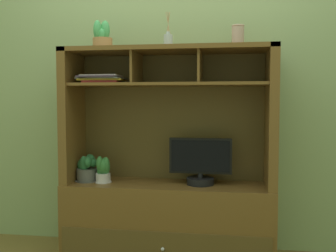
{
  "coord_description": "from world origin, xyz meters",
  "views": [
    {
      "loc": [
        0.42,
        -2.69,
        1.1
      ],
      "look_at": [
        0.0,
        0.0,
        0.92
      ],
      "focal_mm": 42.09,
      "sensor_mm": 36.0,
      "label": 1
    }
  ],
  "objects_px": {
    "magazine_stack_left": "(102,79)",
    "potted_succulent": "(102,37)",
    "tv_monitor": "(200,164)",
    "potted_orchid": "(103,170)",
    "diffuser_bottle": "(168,41)",
    "media_console": "(168,192)",
    "ceramic_vase": "(238,36)",
    "potted_fern": "(87,170)"
  },
  "relations": [
    {
      "from": "potted_fern",
      "to": "ceramic_vase",
      "type": "xyz_separation_m",
      "value": [
        1.06,
        0.04,
        0.93
      ]
    },
    {
      "from": "potted_orchid",
      "to": "media_console",
      "type": "bearing_deg",
      "value": 5.95
    },
    {
      "from": "potted_orchid",
      "to": "diffuser_bottle",
      "type": "bearing_deg",
      "value": 5.69
    },
    {
      "from": "magazine_stack_left",
      "to": "potted_succulent",
      "type": "distance_m",
      "value": 0.3
    },
    {
      "from": "magazine_stack_left",
      "to": "diffuser_bottle",
      "type": "height_order",
      "value": "diffuser_bottle"
    },
    {
      "from": "magazine_stack_left",
      "to": "potted_orchid",
      "type": "bearing_deg",
      "value": 57.06
    },
    {
      "from": "potted_orchid",
      "to": "potted_fern",
      "type": "relative_size",
      "value": 1.0
    },
    {
      "from": "potted_orchid",
      "to": "tv_monitor",
      "type": "bearing_deg",
      "value": 2.82
    },
    {
      "from": "media_console",
      "to": "diffuser_bottle",
      "type": "distance_m",
      "value": 1.05
    },
    {
      "from": "media_console",
      "to": "tv_monitor",
      "type": "height_order",
      "value": "media_console"
    },
    {
      "from": "magazine_stack_left",
      "to": "diffuser_bottle",
      "type": "distance_m",
      "value": 0.53
    },
    {
      "from": "magazine_stack_left",
      "to": "ceramic_vase",
      "type": "distance_m",
      "value": 0.98
    },
    {
      "from": "tv_monitor",
      "to": "potted_succulent",
      "type": "xyz_separation_m",
      "value": [
        -0.7,
        0.02,
        0.88
      ]
    },
    {
      "from": "potted_succulent",
      "to": "potted_fern",
      "type": "bearing_deg",
      "value": -165.96
    },
    {
      "from": "tv_monitor",
      "to": "magazine_stack_left",
      "type": "xyz_separation_m",
      "value": [
        -0.69,
        -0.04,
        0.59
      ]
    },
    {
      "from": "magazine_stack_left",
      "to": "potted_succulent",
      "type": "xyz_separation_m",
      "value": [
        -0.01,
        0.06,
        0.29
      ]
    },
    {
      "from": "ceramic_vase",
      "to": "potted_fern",
      "type": "bearing_deg",
      "value": -177.76
    },
    {
      "from": "media_console",
      "to": "potted_succulent",
      "type": "relative_size",
      "value": 7.17
    },
    {
      "from": "media_console",
      "to": "magazine_stack_left",
      "type": "distance_m",
      "value": 0.92
    },
    {
      "from": "potted_orchid",
      "to": "ceramic_vase",
      "type": "bearing_deg",
      "value": 4.15
    },
    {
      "from": "magazine_stack_left",
      "to": "diffuser_bottle",
      "type": "xyz_separation_m",
      "value": [
        0.46,
        0.05,
        0.26
      ]
    },
    {
      "from": "media_console",
      "to": "potted_orchid",
      "type": "bearing_deg",
      "value": -174.05
    },
    {
      "from": "tv_monitor",
      "to": "potted_succulent",
      "type": "bearing_deg",
      "value": 178.26
    },
    {
      "from": "media_console",
      "to": "diffuser_bottle",
      "type": "xyz_separation_m",
      "value": [
        0.0,
        -0.0,
        1.05
      ]
    },
    {
      "from": "potted_succulent",
      "to": "diffuser_bottle",
      "type": "bearing_deg",
      "value": -1.12
    },
    {
      "from": "potted_fern",
      "to": "magazine_stack_left",
      "type": "xyz_separation_m",
      "value": [
        0.13,
        -0.03,
        0.65
      ]
    },
    {
      "from": "tv_monitor",
      "to": "potted_orchid",
      "type": "height_order",
      "value": "tv_monitor"
    },
    {
      "from": "diffuser_bottle",
      "to": "ceramic_vase",
      "type": "relative_size",
      "value": 1.66
    },
    {
      "from": "potted_fern",
      "to": "potted_succulent",
      "type": "xyz_separation_m",
      "value": [
        0.12,
        0.03,
        0.94
      ]
    },
    {
      "from": "magazine_stack_left",
      "to": "potted_succulent",
      "type": "bearing_deg",
      "value": 100.76
    },
    {
      "from": "tv_monitor",
      "to": "ceramic_vase",
      "type": "bearing_deg",
      "value": 7.86
    },
    {
      "from": "potted_orchid",
      "to": "potted_fern",
      "type": "distance_m",
      "value": 0.13
    },
    {
      "from": "potted_orchid",
      "to": "ceramic_vase",
      "type": "height_order",
      "value": "ceramic_vase"
    },
    {
      "from": "potted_fern",
      "to": "potted_succulent",
      "type": "relative_size",
      "value": 0.94
    },
    {
      "from": "diffuser_bottle",
      "to": "ceramic_vase",
      "type": "distance_m",
      "value": 0.47
    },
    {
      "from": "magazine_stack_left",
      "to": "potted_succulent",
      "type": "height_order",
      "value": "potted_succulent"
    },
    {
      "from": "media_console",
      "to": "tv_monitor",
      "type": "relative_size",
      "value": 3.39
    },
    {
      "from": "tv_monitor",
      "to": "magazine_stack_left",
      "type": "relative_size",
      "value": 1.26
    },
    {
      "from": "potted_succulent",
      "to": "magazine_stack_left",
      "type": "bearing_deg",
      "value": -79.24
    },
    {
      "from": "potted_fern",
      "to": "diffuser_bottle",
      "type": "height_order",
      "value": "diffuser_bottle"
    },
    {
      "from": "diffuser_bottle",
      "to": "potted_succulent",
      "type": "relative_size",
      "value": 1.2
    },
    {
      "from": "diffuser_bottle",
      "to": "potted_succulent",
      "type": "xyz_separation_m",
      "value": [
        -0.47,
        0.01,
        0.03
      ]
    }
  ]
}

